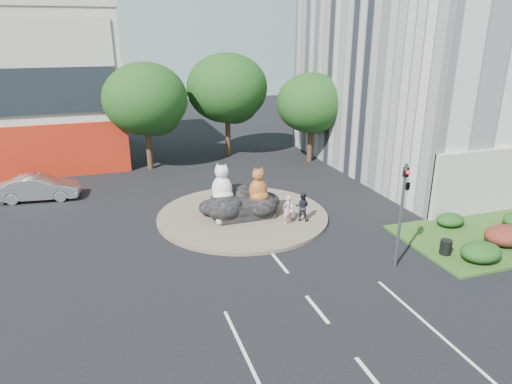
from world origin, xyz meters
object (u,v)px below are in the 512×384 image
(kitten_white, at_px, (291,211))
(parked_car, at_px, (39,188))
(litter_bin, at_px, (446,247))
(pedestrian_dark, at_px, (302,207))
(cat_white, at_px, (222,183))
(pedestrian_pink, at_px, (288,210))
(cat_tabby, at_px, (258,184))
(kitten_calico, at_px, (220,217))

(kitten_white, bearing_deg, parked_car, 115.93)
(kitten_white, distance_m, litter_bin, 8.43)
(pedestrian_dark, height_order, parked_car, pedestrian_dark)
(kitten_white, bearing_deg, litter_bin, -82.30)
(cat_white, xyz_separation_m, pedestrian_pink, (3.12, -2.30, -1.20))
(kitten_white, bearing_deg, pedestrian_pink, -158.52)
(cat_tabby, relative_size, pedestrian_dark, 1.23)
(cat_white, distance_m, pedestrian_pink, 4.06)
(kitten_white, relative_size, parked_car, 0.18)
(litter_bin, bearing_deg, kitten_calico, 144.27)
(cat_tabby, xyz_separation_m, litter_bin, (7.12, -7.36, -1.64))
(cat_tabby, relative_size, pedestrian_pink, 1.22)
(kitten_calico, relative_size, litter_bin, 1.13)
(cat_tabby, xyz_separation_m, kitten_white, (1.66, -0.95, -1.48))
(parked_car, bearing_deg, cat_tabby, -114.57)
(pedestrian_pink, relative_size, litter_bin, 2.31)
(cat_white, height_order, pedestrian_dark, cat_white)
(kitten_calico, distance_m, litter_bin, 11.78)
(cat_white, relative_size, kitten_white, 2.57)
(kitten_white, xyz_separation_m, pedestrian_dark, (0.48, -0.49, 0.39))
(cat_white, height_order, pedestrian_pink, cat_white)
(kitten_calico, distance_m, parked_car, 12.86)
(cat_white, bearing_deg, litter_bin, -13.38)
(cat_white, height_order, litter_bin, cat_white)
(cat_white, bearing_deg, cat_tabby, 9.62)
(cat_tabby, distance_m, litter_bin, 10.37)
(kitten_calico, relative_size, pedestrian_dark, 0.50)
(pedestrian_dark, distance_m, litter_bin, 7.76)
(kitten_calico, xyz_separation_m, litter_bin, (9.56, -6.88, -0.13))
(kitten_calico, height_order, pedestrian_dark, pedestrian_dark)
(pedestrian_pink, height_order, litter_bin, pedestrian_pink)
(kitten_calico, xyz_separation_m, parked_car, (-9.97, 8.12, 0.20))
(kitten_white, distance_m, parked_car, 16.49)
(pedestrian_pink, distance_m, parked_car, 16.44)
(cat_tabby, relative_size, parked_car, 0.42)
(cat_tabby, xyz_separation_m, kitten_calico, (-2.44, -0.48, -1.51))
(parked_car, bearing_deg, pedestrian_pink, -117.33)
(pedestrian_pink, height_order, parked_car, pedestrian_pink)
(cat_tabby, relative_size, kitten_white, 2.30)
(cat_tabby, bearing_deg, kitten_calico, -167.74)
(kitten_white, distance_m, pedestrian_pink, 0.95)
(kitten_calico, xyz_separation_m, pedestrian_dark, (4.58, -0.95, 0.42))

